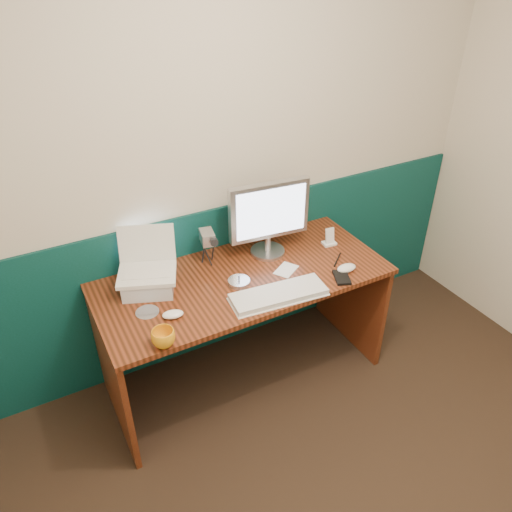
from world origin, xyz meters
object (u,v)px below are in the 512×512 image
keyboard (279,295)px  monitor (268,218)px  mug (163,338)px  laptop (144,256)px  camcorder (208,247)px  desk (244,328)px

keyboard → monitor: bearing=74.2°
keyboard → mug: 0.64m
laptop → mug: 0.47m
monitor → camcorder: monitor is taller
laptop → keyboard: size_ratio=0.59×
desk → monitor: 0.67m
desk → monitor: monitor is taller
camcorder → monitor: bearing=-0.1°
desk → monitor: size_ratio=3.44×
keyboard → camcorder: camcorder is taller
keyboard → mug: size_ratio=4.55×
desk → keyboard: (0.08, -0.25, 0.39)m
monitor → keyboard: bearing=-105.8°
mug → camcorder: bearing=49.4°
laptop → camcorder: 0.41m
desk → laptop: bearing=165.5°
desk → mug: bearing=-151.1°
laptop → monitor: monitor is taller
desk → laptop: size_ratio=5.43×
camcorder → keyboard: bearing=-57.2°
laptop → mug: size_ratio=2.69×
desk → monitor: bearing=32.2°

